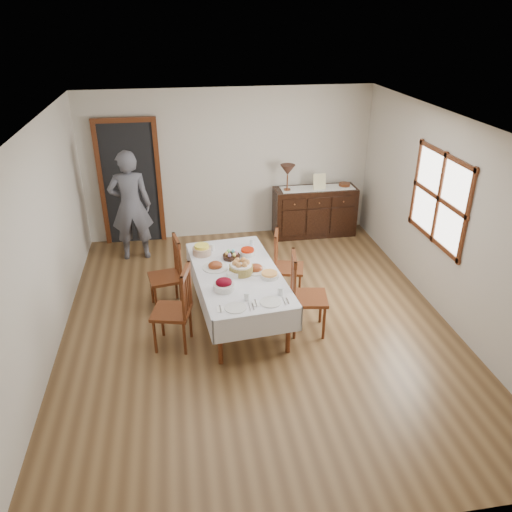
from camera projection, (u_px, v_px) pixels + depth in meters
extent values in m
plane|color=brown|center=(257.00, 323.00, 6.61)|extent=(6.00, 6.00, 0.00)
cube|color=silver|center=(257.00, 125.00, 5.45)|extent=(5.00, 6.00, 0.02)
cube|color=beige|center=(229.00, 165.00, 8.68)|extent=(5.00, 0.02, 2.60)
cube|color=beige|center=(330.00, 411.00, 3.38)|extent=(5.00, 0.02, 2.60)
cube|color=beige|center=(41.00, 248.00, 5.66)|extent=(0.02, 6.00, 2.60)
cube|color=beige|center=(450.00, 221.00, 6.39)|extent=(0.02, 6.00, 2.60)
cube|color=white|center=(440.00, 198.00, 6.56)|extent=(0.02, 1.30, 1.10)
cube|color=#572813|center=(439.00, 198.00, 6.56)|extent=(0.03, 1.46, 1.26)
cube|color=black|center=(131.00, 184.00, 8.51)|extent=(0.90, 0.06, 2.10)
cube|color=#572813|center=(131.00, 185.00, 8.49)|extent=(1.04, 0.08, 2.18)
cube|color=silver|center=(237.00, 273.00, 6.41)|extent=(1.20, 2.11, 0.04)
cylinder|color=#572813|center=(220.00, 340.00, 5.73)|extent=(0.06, 0.06, 0.65)
cylinder|color=#572813|center=(288.00, 330.00, 5.92)|extent=(0.06, 0.06, 0.65)
cylinder|color=#572813|center=(197.00, 271.00, 7.24)|extent=(0.06, 0.06, 0.65)
cylinder|color=#572813|center=(252.00, 264.00, 7.43)|extent=(0.06, 0.06, 0.65)
cube|color=silver|center=(198.00, 288.00, 6.36)|extent=(0.22, 2.05, 0.31)
cube|color=silver|center=(276.00, 277.00, 6.59)|extent=(0.22, 2.05, 0.31)
cube|color=silver|center=(258.00, 326.00, 5.59)|extent=(1.05, 0.12, 0.31)
cube|color=silver|center=(222.00, 249.00, 7.36)|extent=(1.05, 0.12, 0.31)
cube|color=#572813|center=(172.00, 312.00, 5.99)|extent=(0.54, 0.54, 0.04)
cylinder|color=#572813|center=(162.00, 320.00, 6.27)|extent=(0.04, 0.04, 0.46)
cylinder|color=#572813|center=(155.00, 337.00, 5.95)|extent=(0.04, 0.04, 0.46)
cylinder|color=#572813|center=(190.00, 321.00, 6.24)|extent=(0.04, 0.04, 0.46)
cylinder|color=#572813|center=(185.00, 338.00, 5.92)|extent=(0.04, 0.04, 0.46)
cylinder|color=#572813|center=(190.00, 283.00, 6.01)|extent=(0.04, 0.04, 0.59)
cylinder|color=#572813|center=(183.00, 300.00, 5.67)|extent=(0.04, 0.04, 0.59)
cube|color=#572813|center=(185.00, 272.00, 5.73)|extent=(0.14, 0.42, 0.08)
cylinder|color=#572813|center=(188.00, 289.00, 5.93)|extent=(0.02, 0.02, 0.49)
cylinder|color=#572813|center=(187.00, 293.00, 5.85)|extent=(0.02, 0.02, 0.49)
cylinder|color=#572813|center=(185.00, 297.00, 5.76)|extent=(0.02, 0.02, 0.49)
cube|color=#572813|center=(165.00, 278.00, 6.79)|extent=(0.49, 0.49, 0.04)
cylinder|color=#572813|center=(152.00, 289.00, 6.99)|extent=(0.04, 0.04, 0.43)
cylinder|color=#572813|center=(156.00, 301.00, 6.70)|extent=(0.04, 0.04, 0.43)
cylinder|color=#572813|center=(176.00, 285.00, 7.09)|extent=(0.04, 0.04, 0.43)
cylinder|color=#572813|center=(181.00, 297.00, 6.80)|extent=(0.04, 0.04, 0.43)
cylinder|color=#572813|center=(175.00, 252.00, 6.87)|extent=(0.04, 0.04, 0.57)
cylinder|color=#572813|center=(180.00, 263.00, 6.56)|extent=(0.04, 0.04, 0.57)
cube|color=#572813|center=(176.00, 241.00, 6.61)|extent=(0.11, 0.40, 0.08)
cylinder|color=#572813|center=(176.00, 256.00, 6.80)|extent=(0.02, 0.02, 0.46)
cylinder|color=#572813|center=(178.00, 258.00, 6.73)|extent=(0.02, 0.02, 0.46)
cylinder|color=#572813|center=(179.00, 261.00, 6.65)|extent=(0.02, 0.02, 0.46)
cube|color=#572813|center=(309.00, 298.00, 6.26)|extent=(0.52, 0.52, 0.04)
cylinder|color=#572813|center=(324.00, 323.00, 6.20)|extent=(0.04, 0.04, 0.46)
cylinder|color=#572813|center=(321.00, 307.00, 6.53)|extent=(0.04, 0.04, 0.46)
cylinder|color=#572813|center=(295.00, 323.00, 6.21)|extent=(0.04, 0.04, 0.46)
cylinder|color=#572813|center=(293.00, 307.00, 6.53)|extent=(0.04, 0.04, 0.46)
cylinder|color=#572813|center=(295.00, 285.00, 5.95)|extent=(0.04, 0.04, 0.60)
cylinder|color=#572813|center=(293.00, 270.00, 6.30)|extent=(0.04, 0.04, 0.60)
cube|color=#572813|center=(294.00, 258.00, 6.01)|extent=(0.11, 0.43, 0.09)
cylinder|color=#572813|center=(294.00, 282.00, 6.05)|extent=(0.02, 0.02, 0.49)
cylinder|color=#572813|center=(293.00, 279.00, 6.13)|extent=(0.02, 0.02, 0.49)
cylinder|color=#572813|center=(293.00, 275.00, 6.22)|extent=(0.02, 0.02, 0.49)
cube|color=#572813|center=(289.00, 268.00, 7.06)|extent=(0.50, 0.50, 0.04)
cylinder|color=#572813|center=(300.00, 289.00, 7.00)|extent=(0.04, 0.04, 0.42)
cylinder|color=#572813|center=(300.00, 277.00, 7.30)|extent=(0.04, 0.04, 0.42)
cylinder|color=#572813|center=(276.00, 288.00, 7.03)|extent=(0.04, 0.04, 0.42)
cylinder|color=#572813|center=(277.00, 276.00, 7.33)|extent=(0.04, 0.04, 0.42)
cylinder|color=#572813|center=(275.00, 256.00, 6.80)|extent=(0.04, 0.04, 0.55)
cylinder|color=#572813|center=(277.00, 245.00, 7.11)|extent=(0.04, 0.04, 0.55)
cube|color=#572813|center=(276.00, 235.00, 6.85)|extent=(0.14, 0.39, 0.08)
cylinder|color=#572813|center=(275.00, 254.00, 6.88)|extent=(0.02, 0.02, 0.45)
cylinder|color=#572813|center=(276.00, 252.00, 6.96)|extent=(0.02, 0.02, 0.45)
cylinder|color=#572813|center=(276.00, 249.00, 7.04)|extent=(0.02, 0.02, 0.45)
cube|color=black|center=(314.00, 212.00, 9.03)|extent=(1.47, 0.49, 0.88)
cube|color=black|center=(294.00, 204.00, 8.62)|extent=(0.41, 0.02, 0.18)
sphere|color=brown|center=(295.00, 204.00, 8.60)|extent=(0.03, 0.03, 0.03)
cube|color=black|center=(319.00, 203.00, 8.69)|extent=(0.41, 0.02, 0.18)
sphere|color=brown|center=(319.00, 203.00, 8.67)|extent=(0.03, 0.03, 0.03)
cube|color=black|center=(343.00, 201.00, 8.75)|extent=(0.41, 0.02, 0.18)
sphere|color=brown|center=(344.00, 202.00, 8.73)|extent=(0.03, 0.03, 0.03)
imported|color=#52535D|center=(130.00, 202.00, 7.94)|extent=(0.62, 0.42, 1.94)
cylinder|color=olive|center=(241.00, 269.00, 6.35)|extent=(0.31, 0.31, 0.11)
cylinder|color=white|center=(241.00, 265.00, 6.32)|extent=(0.27, 0.27, 0.02)
sphere|color=#BD7D42|center=(247.00, 262.00, 6.32)|extent=(0.08, 0.08, 0.08)
sphere|color=#BD7D42|center=(243.00, 260.00, 6.37)|extent=(0.08, 0.08, 0.08)
sphere|color=#BD7D42|center=(237.00, 260.00, 6.36)|extent=(0.08, 0.08, 0.08)
sphere|color=#BD7D42|center=(235.00, 263.00, 6.29)|extent=(0.08, 0.08, 0.08)
sphere|color=#BD7D42|center=(239.00, 265.00, 6.24)|extent=(0.08, 0.08, 0.08)
sphere|color=#BD7D42|center=(245.00, 265.00, 6.25)|extent=(0.08, 0.08, 0.08)
cylinder|color=black|center=(231.00, 257.00, 6.74)|extent=(0.24, 0.24, 0.05)
ellipsoid|color=pink|center=(236.00, 253.00, 6.72)|extent=(0.05, 0.05, 0.06)
ellipsoid|color=#6EE5FF|center=(233.00, 251.00, 6.77)|extent=(0.05, 0.05, 0.06)
ellipsoid|color=#73E171|center=(229.00, 252.00, 6.76)|extent=(0.05, 0.05, 0.06)
ellipsoid|color=#E9BE59|center=(227.00, 253.00, 6.71)|extent=(0.05, 0.05, 0.06)
ellipsoid|color=#AE87DF|center=(229.00, 255.00, 6.66)|extent=(0.05, 0.05, 0.06)
ellipsoid|color=#FFF477|center=(234.00, 255.00, 6.67)|extent=(0.05, 0.05, 0.06)
cylinder|color=silver|center=(215.00, 268.00, 6.49)|extent=(0.33, 0.33, 0.02)
ellipsoid|color=maroon|center=(215.00, 265.00, 6.48)|extent=(0.19, 0.16, 0.11)
cylinder|color=silver|center=(255.00, 270.00, 6.43)|extent=(0.31, 0.31, 0.02)
ellipsoid|color=maroon|center=(255.00, 268.00, 6.41)|extent=(0.19, 0.16, 0.11)
cylinder|color=silver|center=(224.00, 287.00, 5.98)|extent=(0.26, 0.26, 0.08)
ellipsoid|color=#5F0311|center=(224.00, 282.00, 5.96)|extent=(0.20, 0.17, 0.11)
cylinder|color=silver|center=(248.00, 253.00, 6.82)|extent=(0.20, 0.20, 0.07)
cylinder|color=red|center=(248.00, 250.00, 6.80)|extent=(0.18, 0.18, 0.03)
cylinder|color=tan|center=(202.00, 251.00, 6.84)|extent=(0.26, 0.26, 0.10)
cylinder|color=#F6E744|center=(202.00, 246.00, 6.81)|extent=(0.20, 0.20, 0.04)
cylinder|color=silver|center=(269.00, 276.00, 6.26)|extent=(0.23, 0.23, 0.04)
cylinder|color=#FBA850|center=(269.00, 273.00, 6.25)|extent=(0.20, 0.20, 0.02)
cube|color=silver|center=(233.00, 275.00, 6.26)|extent=(0.15, 0.10, 0.07)
cylinder|color=silver|center=(235.00, 308.00, 5.63)|extent=(0.25, 0.25, 0.01)
cube|color=white|center=(220.00, 309.00, 5.60)|extent=(0.09, 0.13, 0.01)
cube|color=silver|center=(220.00, 309.00, 5.60)|extent=(0.03, 0.16, 0.01)
cube|color=silver|center=(249.00, 307.00, 5.65)|extent=(0.03, 0.18, 0.01)
cube|color=silver|center=(253.00, 306.00, 5.66)|extent=(0.03, 0.14, 0.01)
cylinder|color=white|center=(247.00, 296.00, 5.76)|extent=(0.07, 0.07, 0.10)
cylinder|color=silver|center=(270.00, 302.00, 5.73)|extent=(0.25, 0.25, 0.01)
cube|color=white|center=(256.00, 304.00, 5.71)|extent=(0.09, 0.13, 0.01)
cube|color=silver|center=(256.00, 303.00, 5.71)|extent=(0.03, 0.16, 0.01)
cube|color=silver|center=(284.00, 301.00, 5.76)|extent=(0.03, 0.18, 0.01)
cube|color=silver|center=(287.00, 301.00, 5.76)|extent=(0.03, 0.14, 0.01)
cylinder|color=white|center=(281.00, 291.00, 5.87)|extent=(0.07, 0.07, 0.10)
cylinder|color=white|center=(213.00, 247.00, 6.96)|extent=(0.07, 0.07, 0.09)
cylinder|color=white|center=(252.00, 242.00, 7.10)|extent=(0.06, 0.06, 0.09)
cube|color=white|center=(317.00, 188.00, 8.83)|extent=(1.30, 0.35, 0.01)
cylinder|color=brown|center=(287.00, 190.00, 8.72)|extent=(0.12, 0.12, 0.03)
cylinder|color=brown|center=(287.00, 182.00, 8.66)|extent=(0.02, 0.02, 0.25)
cone|color=#462B20|center=(288.00, 170.00, 8.56)|extent=(0.26, 0.26, 0.18)
cube|color=beige|center=(319.00, 182.00, 8.72)|extent=(0.22, 0.08, 0.28)
cylinder|color=#572813|center=(344.00, 185.00, 8.92)|extent=(0.20, 0.20, 0.06)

